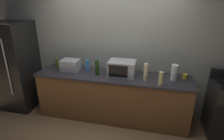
{
  "coord_description": "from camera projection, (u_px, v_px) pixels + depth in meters",
  "views": [
    {
      "loc": [
        0.72,
        -2.59,
        2.2
      ],
      "look_at": [
        0.0,
        0.4,
        1.0
      ],
      "focal_mm": 29.32,
      "sensor_mm": 36.0,
      "label": 1
    }
  ],
  "objects": [
    {
      "name": "bottle_wine",
      "position": [
        97.0,
        68.0,
        3.31
      ],
      "size": [
        0.07,
        0.07,
        0.28
      ],
      "primitive_type": "cylinder",
      "color": "#1E3F19",
      "rests_on": "counter_run"
    },
    {
      "name": "microwave",
      "position": [
        122.0,
        68.0,
        3.29
      ],
      "size": [
        0.48,
        0.35,
        0.27
      ],
      "color": "#B7BABF",
      "rests_on": "counter_run"
    },
    {
      "name": "bottle_olive_oil",
      "position": [
        57.0,
        62.0,
        3.74
      ],
      "size": [
        0.06,
        0.06,
        0.18
      ],
      "primitive_type": "cylinder",
      "color": "#4C6B19",
      "rests_on": "counter_run"
    },
    {
      "name": "ground_plane",
      "position": [
        107.0,
        129.0,
        3.3
      ],
      "size": [
        8.0,
        8.0,
        0.0
      ],
      "primitive_type": "plane",
      "color": "#93704C"
    },
    {
      "name": "mug_yellow",
      "position": [
        185.0,
        77.0,
        3.17
      ],
      "size": [
        0.09,
        0.09,
        0.09
      ],
      "primitive_type": "cylinder",
      "color": "yellow",
      "rests_on": "counter_run"
    },
    {
      "name": "paper_towel_roll",
      "position": [
        174.0,
        72.0,
        3.1
      ],
      "size": [
        0.12,
        0.12,
        0.27
      ],
      "primitive_type": "cylinder",
      "color": "white",
      "rests_on": "counter_run"
    },
    {
      "name": "toaster_oven",
      "position": [
        70.0,
        65.0,
        3.54
      ],
      "size": [
        0.34,
        0.26,
        0.21
      ],
      "primitive_type": "cube",
      "color": "#B7BABF",
      "rests_on": "counter_run"
    },
    {
      "name": "bottle_vinegar",
      "position": [
        161.0,
        79.0,
        2.91
      ],
      "size": [
        0.07,
        0.07,
        0.23
      ],
      "primitive_type": "cylinder",
      "color": "beige",
      "rests_on": "counter_run"
    },
    {
      "name": "counter_run",
      "position": [
        112.0,
        97.0,
        3.5
      ],
      "size": [
        2.84,
        0.64,
        0.9
      ],
      "color": "brown",
      "rests_on": "ground_plane"
    },
    {
      "name": "refrigerator",
      "position": [
        16.0,
        66.0,
        3.78
      ],
      "size": [
        0.72,
        0.73,
        1.8
      ],
      "color": "black",
      "rests_on": "ground_plane"
    },
    {
      "name": "bottle_hand_soap",
      "position": [
        146.0,
        72.0,
        3.07
      ],
      "size": [
        0.07,
        0.07,
        0.3
      ],
      "primitive_type": "cylinder",
      "color": "beige",
      "rests_on": "counter_run"
    },
    {
      "name": "bottle_spray_cleaner",
      "position": [
        87.0,
        65.0,
        3.51
      ],
      "size": [
        0.06,
        0.06,
        0.22
      ],
      "primitive_type": "cylinder",
      "color": "#338CE5",
      "rests_on": "counter_run"
    },
    {
      "name": "back_wall",
      "position": [
        117.0,
        46.0,
        3.55
      ],
      "size": [
        6.4,
        0.1,
        2.7
      ],
      "primitive_type": "cube",
      "color": "#9EA399",
      "rests_on": "ground_plane"
    }
  ]
}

